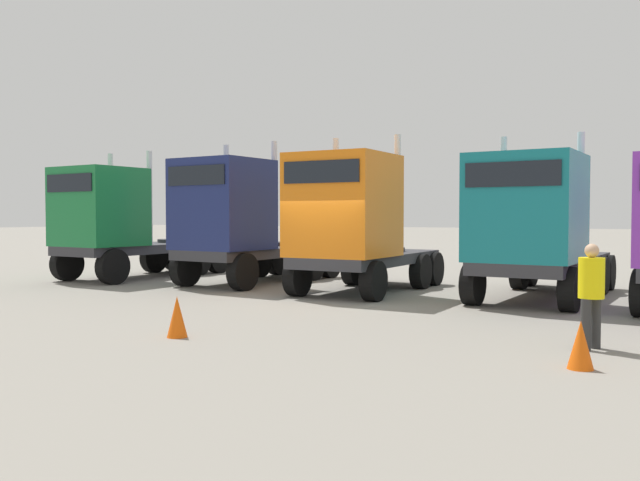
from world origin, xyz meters
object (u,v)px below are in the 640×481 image
at_px(semi_truck_teal, 533,227).
at_px(traffic_cone_mid, 177,317).
at_px(semi_truck_orange, 352,222).
at_px(visitor_in_hivis, 591,288).
at_px(semi_truck_green, 117,223).
at_px(traffic_cone_near, 581,345).
at_px(semi_truck_navy, 236,221).

height_order(semi_truck_teal, traffic_cone_mid, semi_truck_teal).
height_order(semi_truck_orange, semi_truck_teal, semi_truck_orange).
relative_size(semi_truck_orange, visitor_in_hivis, 3.36).
distance_m(semi_truck_green, traffic_cone_mid, 11.49).
bearing_deg(semi_truck_teal, traffic_cone_mid, -27.17).
bearing_deg(traffic_cone_mid, traffic_cone_near, 7.62).
bearing_deg(semi_truck_navy, semi_truck_orange, 86.99).
height_order(semi_truck_navy, semi_truck_teal, semi_truck_navy).
height_order(semi_truck_orange, traffic_cone_near, semi_truck_orange).
xyz_separation_m(semi_truck_green, traffic_cone_near, (15.40, -6.27, -1.55)).
relative_size(semi_truck_orange, traffic_cone_mid, 7.84).
bearing_deg(traffic_cone_mid, semi_truck_green, 141.14).
relative_size(semi_truck_navy, semi_truck_orange, 1.07).
bearing_deg(semi_truck_navy, traffic_cone_near, 61.14).
relative_size(semi_truck_navy, semi_truck_teal, 0.94).
bearing_deg(visitor_in_hivis, semi_truck_green, -173.34).
bearing_deg(traffic_cone_near, semi_truck_teal, 106.89).
relative_size(visitor_in_hivis, traffic_cone_near, 2.49).
bearing_deg(semi_truck_teal, traffic_cone_near, 19.04).
height_order(semi_truck_green, semi_truck_teal, semi_truck_green).
distance_m(semi_truck_green, semi_truck_navy, 4.54).
distance_m(semi_truck_green, semi_truck_orange, 8.67).
distance_m(semi_truck_navy, traffic_cone_mid, 8.93).
bearing_deg(visitor_in_hivis, traffic_cone_near, -63.53).
distance_m(semi_truck_orange, traffic_cone_mid, 7.37).
bearing_deg(traffic_cone_near, semi_truck_orange, 136.79).
bearing_deg(traffic_cone_near, visitor_in_hivis, 92.68).
distance_m(traffic_cone_near, traffic_cone_mid, 6.59).
relative_size(semi_truck_teal, traffic_cone_near, 9.59).
height_order(visitor_in_hivis, traffic_cone_near, visitor_in_hivis).
xyz_separation_m(semi_truck_orange, visitor_in_hivis, (6.66, -4.78, -0.98)).
bearing_deg(semi_truck_green, traffic_cone_near, 70.90).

